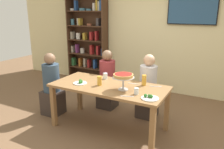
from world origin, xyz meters
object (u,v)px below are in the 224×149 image
at_px(water_glass_clear_near, 136,91).
at_px(beer_glass_amber_tall, 144,80).
at_px(water_glass_clear_far, 105,76).
at_px(cutlery_fork_near, 156,86).
at_px(cutlery_knife_far, 117,79).
at_px(salad_plate_near_diner, 150,98).
at_px(television, 192,10).
at_px(beer_glass_amber_short, 99,81).
at_px(cutlery_knife_near, 127,96).
at_px(dining_table, 109,90).
at_px(salad_plate_far_diner, 80,82).
at_px(cutlery_fork_far, 133,84).
at_px(diner_head_west, 52,89).
at_px(bookshelf, 88,39).
at_px(diner_far_left, 107,83).
at_px(deep_dish_pizza_stand, 123,77).
at_px(diner_far_right, 148,91).

bearing_deg(water_glass_clear_near, beer_glass_amber_tall, 95.88).
bearing_deg(water_glass_clear_far, cutlery_fork_near, 1.06).
bearing_deg(water_glass_clear_near, cutlery_knife_far, 137.73).
bearing_deg(beer_glass_amber_tall, water_glass_clear_far, 179.15).
relative_size(salad_plate_near_diner, beer_glass_amber_tall, 1.42).
height_order(television, beer_glass_amber_short, television).
bearing_deg(cutlery_knife_near, dining_table, 124.82).
height_order(salad_plate_near_diner, beer_glass_amber_short, beer_glass_amber_short).
distance_m(television, salad_plate_far_diner, 2.81).
height_order(salad_plate_far_diner, beer_glass_amber_short, beer_glass_amber_short).
bearing_deg(cutlery_knife_far, beer_glass_amber_short, 60.85).
xyz_separation_m(dining_table, beer_glass_amber_short, (-0.13, -0.07, 0.16)).
distance_m(beer_glass_amber_short, water_glass_clear_near, 0.67).
xyz_separation_m(water_glass_clear_near, cutlery_knife_near, (-0.08, -0.14, -0.04)).
distance_m(dining_table, cutlery_fork_far, 0.41).
distance_m(dining_table, beer_glass_amber_short, 0.22).
distance_m(salad_plate_near_diner, cutlery_fork_far, 0.65).
distance_m(water_glass_clear_near, cutlery_fork_near, 0.47).
xyz_separation_m(diner_head_west, water_glass_clear_far, (0.96, 0.29, 0.30)).
xyz_separation_m(dining_table, salad_plate_far_diner, (-0.44, -0.15, 0.11)).
relative_size(bookshelf, television, 2.22).
height_order(diner_far_left, cutlery_knife_near, diner_far_left).
xyz_separation_m(diner_head_west, beer_glass_amber_tall, (1.66, 0.28, 0.33)).
bearing_deg(diner_head_west, beer_glass_amber_short, -2.65).
height_order(diner_far_left, cutlery_fork_far, diner_far_left).
relative_size(television, beer_glass_amber_short, 6.91).
relative_size(salad_plate_far_diner, cutlery_knife_far, 1.23).
distance_m(deep_dish_pizza_stand, salad_plate_near_diner, 0.52).
relative_size(salad_plate_near_diner, salad_plate_far_diner, 1.07).
bearing_deg(water_glass_clear_far, water_glass_clear_near, -30.01).
bearing_deg(cutlery_fork_far, television, -112.14).
relative_size(salad_plate_far_diner, cutlery_knife_near, 1.23).
height_order(dining_table, diner_far_right, diner_far_right).
distance_m(deep_dish_pizza_stand, cutlery_fork_far, 0.38).
height_order(cutlery_fork_near, cutlery_knife_far, same).
bearing_deg(water_glass_clear_far, dining_table, -50.59).
xyz_separation_m(water_glass_clear_far, cutlery_fork_far, (0.53, -0.02, -0.05)).
xyz_separation_m(bookshelf, diner_far_left, (1.31, -1.29, -0.65)).
bearing_deg(cutlery_fork_far, diner_head_west, 2.63).
bearing_deg(salad_plate_far_diner, bookshelf, 120.95).
xyz_separation_m(dining_table, television, (0.80, 2.11, 1.23)).
distance_m(salad_plate_near_diner, salad_plate_far_diner, 1.19).
bearing_deg(diner_head_west, cutlery_knife_near, -9.78).
bearing_deg(diner_head_west, water_glass_clear_far, 16.66).
bearing_deg(water_glass_clear_far, salad_plate_near_diner, -27.43).
relative_size(water_glass_clear_far, cutlery_fork_far, 0.57).
height_order(dining_table, cutlery_fork_near, cutlery_fork_near).
xyz_separation_m(dining_table, diner_far_right, (0.40, 0.70, -0.16)).
relative_size(diner_far_right, water_glass_clear_far, 11.11).
distance_m(diner_head_west, water_glass_clear_near, 1.74).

